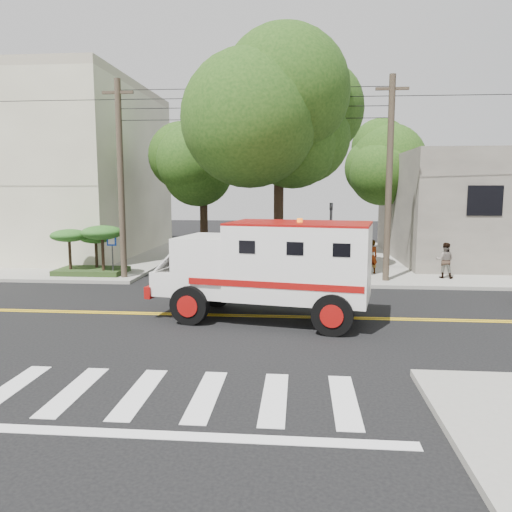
# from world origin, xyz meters

# --- Properties ---
(ground) EXTENTS (100.00, 100.00, 0.00)m
(ground) POSITION_xyz_m (0.00, 0.00, 0.00)
(ground) COLOR black
(ground) RESTS_ON ground
(sidewalk_ne) EXTENTS (17.00, 17.00, 0.15)m
(sidewalk_ne) POSITION_xyz_m (13.50, 13.50, 0.07)
(sidewalk_ne) COLOR gray
(sidewalk_ne) RESTS_ON ground
(sidewalk_nw) EXTENTS (17.00, 17.00, 0.15)m
(sidewalk_nw) POSITION_xyz_m (-13.50, 13.50, 0.07)
(sidewalk_nw) COLOR gray
(sidewalk_nw) RESTS_ON ground
(building_left) EXTENTS (16.00, 14.00, 10.00)m
(building_left) POSITION_xyz_m (-15.50, 15.00, 5.15)
(building_left) COLOR #B4AD93
(building_left) RESTS_ON sidewalk_nw
(utility_pole_left) EXTENTS (0.28, 0.28, 9.00)m
(utility_pole_left) POSITION_xyz_m (-5.60, 6.00, 4.50)
(utility_pole_left) COLOR #382D23
(utility_pole_left) RESTS_ON ground
(utility_pole_right) EXTENTS (0.28, 0.28, 9.00)m
(utility_pole_right) POSITION_xyz_m (6.30, 6.20, 4.50)
(utility_pole_right) COLOR #382D23
(utility_pole_right) RESTS_ON ground
(tree_main) EXTENTS (6.08, 5.70, 9.85)m
(tree_main) POSITION_xyz_m (1.94, 6.21, 7.20)
(tree_main) COLOR black
(tree_main) RESTS_ON ground
(tree_left) EXTENTS (4.48, 4.20, 7.70)m
(tree_left) POSITION_xyz_m (-2.68, 11.79, 5.73)
(tree_left) COLOR black
(tree_left) RESTS_ON ground
(tree_right) EXTENTS (4.80, 4.50, 8.20)m
(tree_right) POSITION_xyz_m (8.84, 15.77, 6.09)
(tree_right) COLOR black
(tree_right) RESTS_ON ground
(traffic_signal) EXTENTS (0.15, 0.18, 3.60)m
(traffic_signal) POSITION_xyz_m (3.80, 5.60, 2.23)
(traffic_signal) COLOR #3F3F42
(traffic_signal) RESTS_ON ground
(accessibility_sign) EXTENTS (0.45, 0.10, 2.02)m
(accessibility_sign) POSITION_xyz_m (-6.20, 6.17, 1.37)
(accessibility_sign) COLOR #3F3F42
(accessibility_sign) RESTS_ON ground
(palm_planter) EXTENTS (3.52, 2.63, 2.36)m
(palm_planter) POSITION_xyz_m (-7.44, 6.62, 1.65)
(palm_planter) COLOR #1E3314
(palm_planter) RESTS_ON sidewalk_nw
(armored_truck) EXTENTS (7.30, 3.83, 3.17)m
(armored_truck) POSITION_xyz_m (1.58, -0.39, 1.80)
(armored_truck) COLOR white
(armored_truck) RESTS_ON ground
(pedestrian_a) EXTENTS (0.67, 0.52, 1.64)m
(pedestrian_a) POSITION_xyz_m (5.90, 7.96, 0.97)
(pedestrian_a) COLOR gray
(pedestrian_a) RESTS_ON sidewalk_ne
(pedestrian_b) EXTENTS (0.93, 0.82, 1.63)m
(pedestrian_b) POSITION_xyz_m (9.06, 7.03, 0.96)
(pedestrian_b) COLOR gray
(pedestrian_b) RESTS_ON sidewalk_ne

